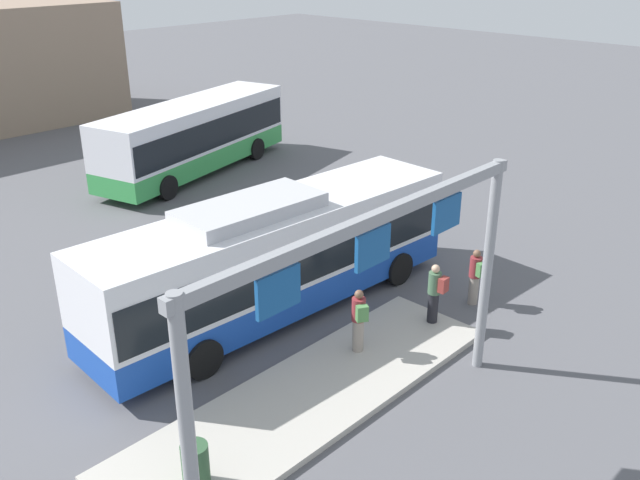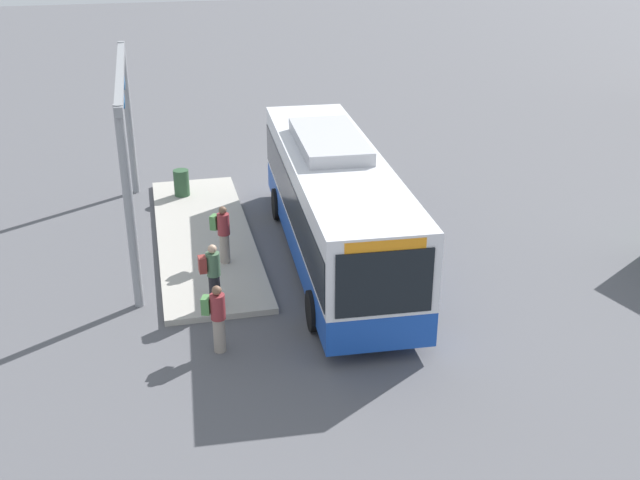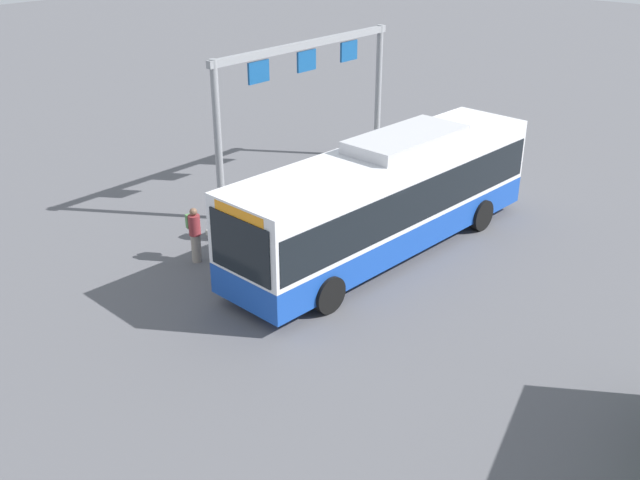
{
  "view_description": "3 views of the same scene",
  "coord_description": "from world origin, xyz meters",
  "px_view_note": "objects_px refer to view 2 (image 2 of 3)",
  "views": [
    {
      "loc": [
        -11.35,
        -12.48,
        9.51
      ],
      "look_at": [
        1.39,
        -0.3,
        1.81
      ],
      "focal_mm": 38.59,
      "sensor_mm": 36.0,
      "label": 1
    },
    {
      "loc": [
        19.24,
        -4.81,
        9.53
      ],
      "look_at": [
        1.1,
        -0.66,
        1.15
      ],
      "focal_mm": 43.11,
      "sensor_mm": 36.0,
      "label": 2
    },
    {
      "loc": [
        16.09,
        11.45,
        9.67
      ],
      "look_at": [
        2.8,
        -0.11,
        1.32
      ],
      "focal_mm": 41.09,
      "sensor_mm": 36.0,
      "label": 3
    }
  ],
  "objects_px": {
    "person_boarding": "(212,274)",
    "person_waiting_near": "(217,317)",
    "trash_bin": "(182,183)",
    "person_waiting_mid": "(223,233)",
    "bus_main": "(334,200)"
  },
  "relations": [
    {
      "from": "bus_main",
      "to": "trash_bin",
      "type": "xyz_separation_m",
      "value": [
        -5.73,
        -3.93,
        -1.2
      ]
    },
    {
      "from": "person_boarding",
      "to": "trash_bin",
      "type": "xyz_separation_m",
      "value": [
        -8.0,
        -0.29,
        -0.44
      ]
    },
    {
      "from": "person_boarding",
      "to": "person_waiting_mid",
      "type": "height_order",
      "value": "same"
    },
    {
      "from": "bus_main",
      "to": "person_waiting_near",
      "type": "height_order",
      "value": "bus_main"
    },
    {
      "from": "person_waiting_mid",
      "to": "trash_bin",
      "type": "distance_m",
      "value": 5.63
    },
    {
      "from": "person_boarding",
      "to": "person_waiting_near",
      "type": "bearing_deg",
      "value": -96.38
    },
    {
      "from": "person_boarding",
      "to": "person_waiting_mid",
      "type": "xyz_separation_m",
      "value": [
        -2.45,
        0.52,
        0.0
      ]
    },
    {
      "from": "person_waiting_mid",
      "to": "bus_main",
      "type": "bearing_deg",
      "value": 27.26
    },
    {
      "from": "person_waiting_near",
      "to": "trash_bin",
      "type": "height_order",
      "value": "person_waiting_near"
    },
    {
      "from": "person_boarding",
      "to": "person_waiting_mid",
      "type": "distance_m",
      "value": 2.51
    },
    {
      "from": "person_boarding",
      "to": "person_waiting_near",
      "type": "xyz_separation_m",
      "value": [
        1.85,
        -0.09,
        -0.16
      ]
    },
    {
      "from": "bus_main",
      "to": "person_waiting_mid",
      "type": "distance_m",
      "value": 3.21
    },
    {
      "from": "person_waiting_near",
      "to": "person_waiting_mid",
      "type": "xyz_separation_m",
      "value": [
        -4.3,
        0.61,
        0.16
      ]
    },
    {
      "from": "person_boarding",
      "to": "person_waiting_near",
      "type": "distance_m",
      "value": 1.86
    },
    {
      "from": "bus_main",
      "to": "trash_bin",
      "type": "bearing_deg",
      "value": -142.73
    }
  ]
}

